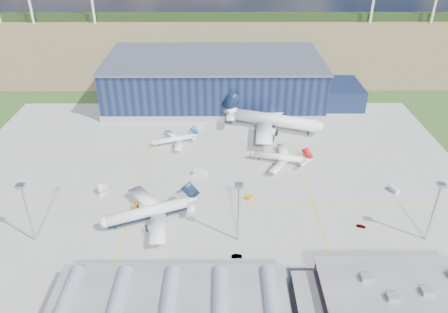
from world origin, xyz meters
The scene contains 23 objects.
ground centered at (0.00, 0.00, 0.00)m, with size 600.00×600.00×0.00m, color #274A1B.
apron centered at (0.00, 10.00, 0.03)m, with size 220.00×160.00×0.08m.
farmland centered at (0.00, 220.00, 0.00)m, with size 600.00×220.00×0.01m, color olive.
treeline centered at (0.00, 300.00, 4.00)m, with size 600.00×8.00×8.00m, color black.
hangar centered at (2.81, 94.80, 11.62)m, with size 145.00×62.00×26.10m.
ops_building centered at (55.01, -60.00, 4.79)m, with size 46.00×23.00×10.90m.
glass_concourse centered at (-6.45, -60.00, 3.69)m, with size 78.00×23.00×8.60m.
light_mast_west centered at (-60.00, -30.00, 15.43)m, with size 2.60×2.60×23.00m.
light_mast_center centered at (10.00, -30.00, 15.43)m, with size 2.60×2.60×23.00m.
light_mast_east centered at (75.00, -30.00, 15.43)m, with size 2.60×2.60×23.00m.
airliner_navy centered at (-22.58, -19.37, 6.23)m, with size 38.23×37.40×12.47m, color white, non-canonical shape.
airliner_red centered at (29.73, 22.00, 4.66)m, with size 28.61×27.98×9.33m, color white, non-canonical shape.
airliner_widebody centered at (31.65, 54.73, 8.96)m, with size 54.93×53.74×17.91m, color white, non-canonical shape.
airliner_regional centered at (-18.90, 40.00, 3.87)m, with size 23.74×23.22×7.74m, color white, non-canonical shape.
gse_tug_a centered at (-28.38, -12.61, 0.69)m, with size 2.02×3.31×1.38m, color orange.
gse_tug_b centered at (15.23, -5.90, 0.68)m, with size 2.09×3.13×1.36m, color orange.
gse_van_a centered at (-4.59, 11.55, 1.27)m, with size 2.55×5.83×2.55m, color silver.
gse_van_b centered at (73.92, -1.02, 0.99)m, with size 1.99×4.33×1.99m, color silver.
gse_tug_c centered at (34.99, 62.00, 0.78)m, with size 2.24×3.58×1.57m, color orange.
gse_cart_b centered at (-7.40, 57.18, 0.61)m, with size 1.87×2.81×1.22m, color silver.
airstair centered at (-43.12, -0.95, 1.54)m, with size 1.92×4.81×3.08m, color silver.
car_a centered at (54.53, -23.52, 0.53)m, with size 1.26×3.14×1.07m, color #99999E.
car_b centered at (9.42, -38.83, 0.56)m, with size 1.19×3.40×1.12m, color #99999E.
Camera 1 is at (4.76, -146.36, 100.16)m, focal length 35.00 mm.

